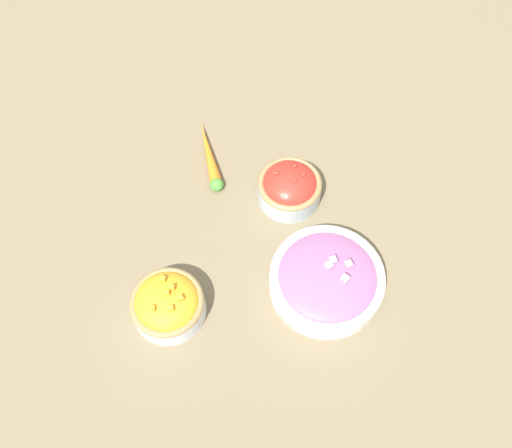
{
  "coord_description": "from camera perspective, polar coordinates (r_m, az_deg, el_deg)",
  "views": [
    {
      "loc": [
        -0.49,
        -0.01,
        0.91
      ],
      "look_at": [
        0.0,
        0.0,
        0.03
      ],
      "focal_mm": 40.0,
      "sensor_mm": 36.0,
      "label": 1
    }
  ],
  "objects": [
    {
      "name": "bowl_cherry_tomatoes",
      "position": [
        1.04,
        3.37,
        3.74
      ],
      "size": [
        0.12,
        0.12,
        0.07
      ],
      "color": "#B2C1CC",
      "rests_on": "ground_plane"
    },
    {
      "name": "loose_carrot",
      "position": [
        1.11,
        -4.64,
        6.66
      ],
      "size": [
        0.16,
        0.06,
        0.03
      ],
      "rotation": [
        0.0,
        0.0,
        0.27
      ],
      "color": "orange",
      "rests_on": "ground_plane"
    },
    {
      "name": "bowl_red_onion",
      "position": [
        0.97,
        7.1,
        -5.46
      ],
      "size": [
        0.19,
        0.19,
        0.07
      ],
      "color": "white",
      "rests_on": "ground_plane"
    },
    {
      "name": "bowl_squash",
      "position": [
        0.95,
        -8.82,
        -7.91
      ],
      "size": [
        0.12,
        0.12,
        0.07
      ],
      "color": "silver",
      "rests_on": "ground_plane"
    },
    {
      "name": "ground_plane",
      "position": [
        1.03,
        0.0,
        -0.8
      ],
      "size": [
        3.0,
        3.0,
        0.0
      ],
      "primitive_type": "plane",
      "color": "#75664C"
    }
  ]
}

